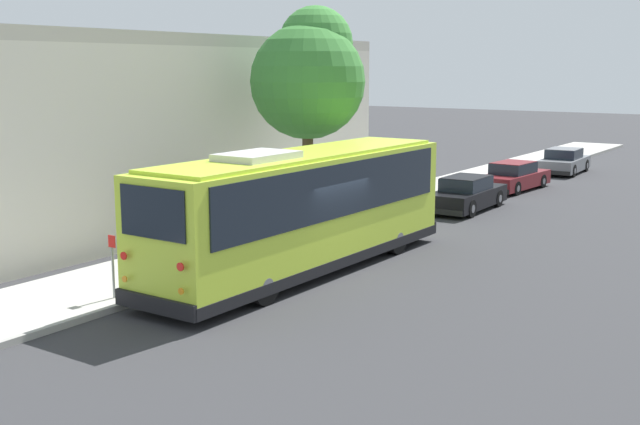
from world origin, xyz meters
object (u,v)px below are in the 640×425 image
parked_sedan_maroon (514,177)px  fire_hydrant (379,204)px  sign_post_far (170,260)px  shuttle_bus (304,205)px  sign_post_near (113,266)px  street_tree (309,74)px  parked_sedan_black (467,194)px  parked_sedan_gray (564,162)px

parked_sedan_maroon → fire_hydrant: parked_sedan_maroon is taller
fire_hydrant → sign_post_far: bearing=-179.2°
shuttle_bus → fire_hydrant: 7.98m
parked_sedan_maroon → sign_post_far: size_ratio=4.44×
parked_sedan_maroon → sign_post_near: bearing=-179.9°
sign_post_far → street_tree: bearing=8.2°
parked_sedan_maroon → street_tree: street_tree is taller
parked_sedan_black → fire_hydrant: bearing=150.8°
sign_post_near → parked_sedan_black: bearing=-6.1°
parked_sedan_gray → fire_hydrant: size_ratio=5.26×
sign_post_far → fire_hydrant: (10.67, 0.16, -0.12)m
shuttle_bus → street_tree: size_ratio=1.53×
shuttle_bus → fire_hydrant: bearing=15.8°
parked_sedan_maroon → parked_sedan_black: bearing=-172.9°
street_tree → fire_hydrant: (2.98, -0.95, -4.64)m
shuttle_bus → parked_sedan_gray: shuttle_bus is taller
parked_sedan_black → sign_post_far: bearing=172.0°
shuttle_bus → fire_hydrant: (7.60, 2.07, -1.25)m
shuttle_bus → street_tree: (4.62, 3.02, 3.39)m
parked_sedan_maroon → street_tree: (-12.36, 2.47, 4.61)m
shuttle_bus → parked_sedan_maroon: 17.04m
parked_sedan_black → sign_post_near: 16.10m
sign_post_near → parked_sedan_maroon: bearing=-3.5°
sign_post_near → street_tree: bearing=6.6°
parked_sedan_black → parked_sedan_gray: bearing=0.1°
parked_sedan_black → fire_hydrant: size_ratio=5.57×
sign_post_near → fire_hydrant: 12.52m
parked_sedan_black → sign_post_near: bearing=172.8°
shuttle_bus → sign_post_near: size_ratio=7.48×
parked_sedan_gray → street_tree: size_ratio=0.59×
shuttle_bus → sign_post_far: (-3.07, 1.92, -1.13)m
street_tree → sign_post_near: 10.51m
sign_post_near → fire_hydrant: sign_post_near is taller
parked_sedan_black → parked_sedan_maroon: (5.89, 0.35, -0.03)m
parked_sedan_maroon → sign_post_near: 21.94m
shuttle_bus → street_tree: street_tree is taller
street_tree → fire_hydrant: size_ratio=8.94×
street_tree → sign_post_near: bearing=-173.4°
parked_sedan_maroon → street_tree: 13.42m
parked_sedan_black → parked_sedan_maroon: parked_sedan_black is taller
parked_sedan_gray → parked_sedan_maroon: bearing=176.6°
street_tree → sign_post_near: size_ratio=4.89×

